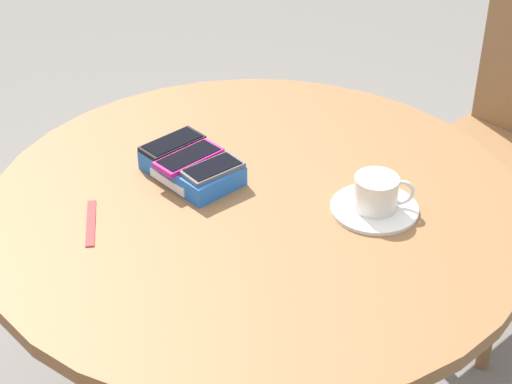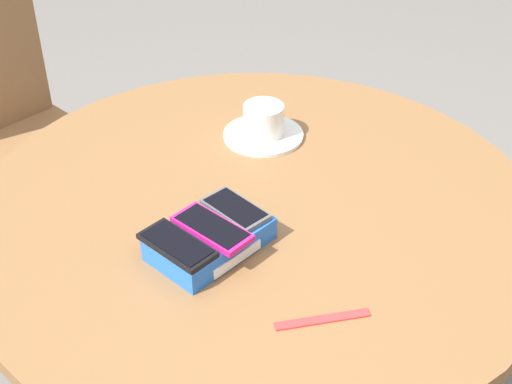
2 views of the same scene
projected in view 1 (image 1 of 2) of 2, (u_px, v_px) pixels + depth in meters
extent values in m
cylinder|color=#2D2D2D|center=(256.00, 344.00, 1.89)|extent=(0.07, 0.07, 0.71)
cylinder|color=brown|center=(256.00, 207.00, 1.68)|extent=(1.06, 1.06, 0.03)
cube|color=blue|center=(192.00, 168.00, 1.73)|extent=(0.21, 0.14, 0.04)
cube|color=white|center=(167.00, 182.00, 1.70)|extent=(0.11, 0.01, 0.02)
cube|color=black|center=(172.00, 144.00, 1.76)|extent=(0.07, 0.14, 0.01)
cube|color=black|center=(172.00, 141.00, 1.76)|extent=(0.07, 0.12, 0.00)
cube|color=#D11975|center=(189.00, 158.00, 1.71)|extent=(0.08, 0.15, 0.01)
cube|color=black|center=(189.00, 155.00, 1.71)|extent=(0.07, 0.13, 0.00)
cube|color=#515156|center=(213.00, 169.00, 1.68)|extent=(0.07, 0.12, 0.01)
cube|color=black|center=(213.00, 167.00, 1.68)|extent=(0.06, 0.11, 0.00)
cylinder|color=silver|center=(374.00, 208.00, 1.64)|extent=(0.17, 0.17, 0.01)
cylinder|color=silver|center=(376.00, 193.00, 1.62)|extent=(0.08, 0.08, 0.07)
cylinder|color=tan|center=(377.00, 181.00, 1.61)|extent=(0.07, 0.07, 0.00)
torus|color=silver|center=(400.00, 193.00, 1.62)|extent=(0.04, 0.05, 0.06)
cube|color=red|center=(91.00, 223.00, 1.61)|extent=(0.14, 0.09, 0.00)
cube|color=brown|center=(489.00, 169.00, 2.31)|extent=(0.46, 0.46, 0.02)
cylinder|color=brown|center=(382.00, 237.00, 2.46)|extent=(0.04, 0.04, 0.46)
cylinder|color=brown|center=(494.00, 302.00, 2.22)|extent=(0.04, 0.04, 0.46)
cylinder|color=brown|center=(462.00, 187.00, 2.67)|extent=(0.04, 0.04, 0.46)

